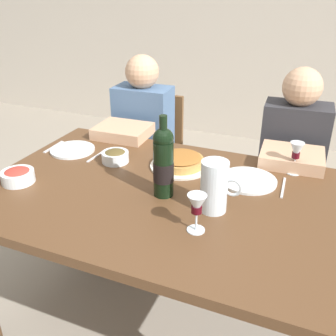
% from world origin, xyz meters
% --- Properties ---
extents(ground_plane, '(8.00, 8.00, 0.00)m').
position_xyz_m(ground_plane, '(0.00, 0.00, 0.00)').
color(ground_plane, gray).
extents(dining_table, '(1.50, 1.00, 0.76)m').
position_xyz_m(dining_table, '(0.00, 0.00, 0.67)').
color(dining_table, brown).
rests_on(dining_table, ground).
extents(wine_bottle, '(0.08, 0.08, 0.34)m').
position_xyz_m(wine_bottle, '(0.02, -0.02, 0.90)').
color(wine_bottle, black).
rests_on(wine_bottle, dining_table).
extents(water_pitcher, '(0.16, 0.10, 0.20)m').
position_xyz_m(water_pitcher, '(0.24, -0.06, 0.85)').
color(water_pitcher, silver).
rests_on(water_pitcher, dining_table).
extents(baked_tart, '(0.28, 0.28, 0.06)m').
position_xyz_m(baked_tart, '(-0.01, 0.24, 0.79)').
color(baked_tart, silver).
rests_on(baked_tart, dining_table).
extents(salad_bowl, '(0.14, 0.14, 0.06)m').
position_xyz_m(salad_bowl, '(-0.60, -0.17, 0.79)').
color(salad_bowl, silver).
rests_on(salad_bowl, dining_table).
extents(olive_bowl, '(0.13, 0.13, 0.06)m').
position_xyz_m(olive_bowl, '(-0.31, 0.18, 0.79)').
color(olive_bowl, silver).
rests_on(olive_bowl, dining_table).
extents(wine_glass_left_diner, '(0.06, 0.06, 0.15)m').
position_xyz_m(wine_glass_left_diner, '(0.49, 0.38, 0.86)').
color(wine_glass_left_diner, silver).
rests_on(wine_glass_left_diner, dining_table).
extents(wine_glass_right_diner, '(0.07, 0.07, 0.14)m').
position_xyz_m(wine_glass_right_diner, '(0.22, -0.21, 0.86)').
color(wine_glass_right_diner, silver).
rests_on(wine_glass_right_diner, dining_table).
extents(dinner_plate_left_setting, '(0.25, 0.25, 0.01)m').
position_xyz_m(dinner_plate_left_setting, '(0.32, 0.22, 0.77)').
color(dinner_plate_left_setting, silver).
rests_on(dinner_plate_left_setting, dining_table).
extents(dinner_plate_right_setting, '(0.22, 0.22, 0.01)m').
position_xyz_m(dinner_plate_right_setting, '(-0.58, 0.20, 0.77)').
color(dinner_plate_right_setting, silver).
rests_on(dinner_plate_right_setting, dining_table).
extents(fork_left_setting, '(0.03, 0.16, 0.00)m').
position_xyz_m(fork_left_setting, '(0.17, 0.22, 0.76)').
color(fork_left_setting, silver).
rests_on(fork_left_setting, dining_table).
extents(knife_left_setting, '(0.02, 0.18, 0.00)m').
position_xyz_m(knife_left_setting, '(0.47, 0.22, 0.76)').
color(knife_left_setting, silver).
rests_on(knife_left_setting, dining_table).
extents(knife_right_setting, '(0.02, 0.18, 0.00)m').
position_xyz_m(knife_right_setting, '(-0.43, 0.20, 0.76)').
color(knife_right_setting, silver).
rests_on(knife_right_setting, dining_table).
extents(spoon_right_setting, '(0.02, 0.16, 0.00)m').
position_xyz_m(spoon_right_setting, '(-0.70, 0.20, 0.76)').
color(spoon_right_setting, silver).
rests_on(spoon_right_setting, dining_table).
extents(chair_left, '(0.41, 0.41, 0.87)m').
position_xyz_m(chair_left, '(-0.45, 0.88, 0.50)').
color(chair_left, brown).
rests_on(chair_left, ground).
extents(diner_left, '(0.35, 0.51, 1.16)m').
position_xyz_m(diner_left, '(-0.45, 0.65, 0.62)').
color(diner_left, '#4C6B93').
rests_on(diner_left, ground).
extents(chair_right, '(0.42, 0.42, 0.87)m').
position_xyz_m(chair_right, '(0.44, 0.88, 0.50)').
color(chair_right, brown).
rests_on(chair_right, ground).
extents(diner_right, '(0.35, 0.52, 1.16)m').
position_xyz_m(diner_right, '(0.46, 0.65, 0.62)').
color(diner_right, '#2D2D33').
rests_on(diner_right, ground).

